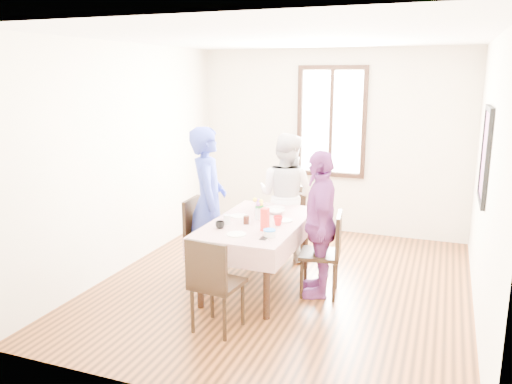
% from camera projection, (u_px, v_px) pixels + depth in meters
% --- Properties ---
extents(ground, '(4.50, 4.50, 0.00)m').
position_uv_depth(ground, '(284.00, 284.00, 5.81)').
color(ground, black).
rests_on(ground, ground).
extents(back_wall, '(4.00, 0.00, 4.00)m').
position_uv_depth(back_wall, '(331.00, 142.00, 7.56)').
color(back_wall, beige).
rests_on(back_wall, ground).
extents(right_wall, '(0.00, 4.50, 4.50)m').
position_uv_depth(right_wall, '(488.00, 181.00, 4.82)').
color(right_wall, beige).
rests_on(right_wall, ground).
extents(window_frame, '(1.02, 0.06, 1.62)m').
position_uv_depth(window_frame, '(331.00, 122.00, 7.47)').
color(window_frame, black).
rests_on(window_frame, back_wall).
extents(window_pane, '(0.90, 0.02, 1.50)m').
position_uv_depth(window_pane, '(332.00, 122.00, 7.48)').
color(window_pane, white).
rests_on(window_pane, back_wall).
extents(art_poster, '(0.04, 0.76, 0.96)m').
position_uv_depth(art_poster, '(486.00, 155.00, 5.06)').
color(art_poster, red).
rests_on(art_poster, right_wall).
extents(dining_table, '(0.83, 1.54, 0.75)m').
position_uv_depth(dining_table, '(258.00, 254.00, 5.68)').
color(dining_table, black).
rests_on(dining_table, ground).
extents(tablecloth, '(0.95, 1.66, 0.01)m').
position_uv_depth(tablecloth, '(258.00, 222.00, 5.59)').
color(tablecloth, '#4F0608').
rests_on(tablecloth, dining_table).
extents(chair_left, '(0.44, 0.44, 0.91)m').
position_uv_depth(chair_left, '(207.00, 237.00, 6.03)').
color(chair_left, black).
rests_on(chair_left, ground).
extents(chair_right, '(0.47, 0.47, 0.91)m').
position_uv_depth(chair_right, '(320.00, 254.00, 5.47)').
color(chair_right, black).
rests_on(chair_right, ground).
extents(chair_far, '(0.43, 0.43, 0.91)m').
position_uv_depth(chair_far, '(286.00, 222.00, 6.63)').
color(chair_far, black).
rests_on(chair_far, ground).
extents(chair_near, '(0.46, 0.46, 0.91)m').
position_uv_depth(chair_near, '(218.00, 283.00, 4.70)').
color(chair_near, black).
rests_on(chair_near, ground).
extents(person_left, '(0.65, 0.76, 1.76)m').
position_uv_depth(person_left, '(207.00, 202.00, 5.93)').
color(person_left, '#293696').
rests_on(person_left, ground).
extents(person_far, '(0.89, 0.75, 1.62)m').
position_uv_depth(person_far, '(286.00, 196.00, 6.53)').
color(person_far, beige).
rests_on(person_far, ground).
extents(person_right, '(0.61, 0.99, 1.58)m').
position_uv_depth(person_right, '(319.00, 224.00, 5.40)').
color(person_right, '#732F72').
rests_on(person_right, ground).
extents(mug_black, '(0.11, 0.11, 0.08)m').
position_uv_depth(mug_black, '(220.00, 225.00, 5.32)').
color(mug_black, black).
rests_on(mug_black, tablecloth).
extents(mug_flag, '(0.15, 0.15, 0.10)m').
position_uv_depth(mug_flag, '(278.00, 221.00, 5.43)').
color(mug_flag, red).
rests_on(mug_flag, tablecloth).
extents(mug_green, '(0.13, 0.13, 0.08)m').
position_uv_depth(mug_green, '(260.00, 209.00, 5.92)').
color(mug_green, '#0C7226').
rests_on(mug_green, tablecloth).
extents(serving_bowl, '(0.24, 0.24, 0.05)m').
position_uv_depth(serving_bowl, '(276.00, 212.00, 5.87)').
color(serving_bowl, white).
rests_on(serving_bowl, tablecloth).
extents(juice_carton, '(0.07, 0.07, 0.23)m').
position_uv_depth(juice_carton, '(265.00, 219.00, 5.23)').
color(juice_carton, red).
rests_on(juice_carton, tablecloth).
extents(butter_tub, '(0.12, 0.12, 0.06)m').
position_uv_depth(butter_tub, '(270.00, 234.00, 5.05)').
color(butter_tub, white).
rests_on(butter_tub, tablecloth).
extents(jam_jar, '(0.06, 0.06, 0.09)m').
position_uv_depth(jam_jar, '(246.00, 220.00, 5.47)').
color(jam_jar, black).
rests_on(jam_jar, tablecloth).
extents(drinking_glass, '(0.07, 0.07, 0.10)m').
position_uv_depth(drinking_glass, '(227.00, 219.00, 5.47)').
color(drinking_glass, silver).
rests_on(drinking_glass, tablecloth).
extents(smartphone, '(0.07, 0.13, 0.01)m').
position_uv_depth(smartphone, '(264.00, 238.00, 5.01)').
color(smartphone, black).
rests_on(smartphone, tablecloth).
extents(flower_vase, '(0.06, 0.06, 0.12)m').
position_uv_depth(flower_vase, '(258.00, 214.00, 5.65)').
color(flower_vase, silver).
rests_on(flower_vase, tablecloth).
extents(plate_left, '(0.20, 0.20, 0.01)m').
position_uv_depth(plate_left, '(239.00, 216.00, 5.77)').
color(plate_left, white).
rests_on(plate_left, tablecloth).
extents(plate_right, '(0.20, 0.20, 0.01)m').
position_uv_depth(plate_right, '(283.00, 220.00, 5.60)').
color(plate_right, white).
rests_on(plate_right, tablecloth).
extents(plate_far, '(0.20, 0.20, 0.01)m').
position_uv_depth(plate_far, '(276.00, 208.00, 6.12)').
color(plate_far, white).
rests_on(plate_far, tablecloth).
extents(plate_near, '(0.20, 0.20, 0.01)m').
position_uv_depth(plate_near, '(236.00, 234.00, 5.11)').
color(plate_near, white).
rests_on(plate_near, tablecloth).
extents(butter_lid, '(0.12, 0.12, 0.01)m').
position_uv_depth(butter_lid, '(270.00, 230.00, 5.05)').
color(butter_lid, blue).
rests_on(butter_lid, butter_tub).
extents(flower_bunch, '(0.09, 0.09, 0.10)m').
position_uv_depth(flower_bunch, '(258.00, 204.00, 5.63)').
color(flower_bunch, yellow).
rests_on(flower_bunch, flower_vase).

